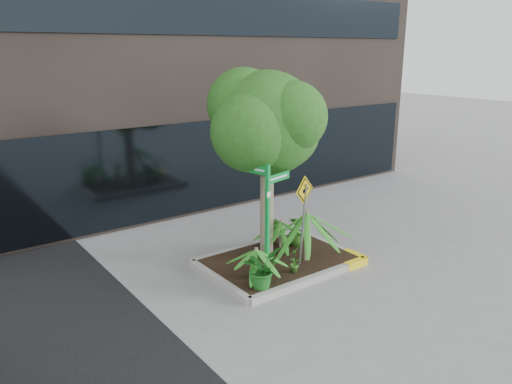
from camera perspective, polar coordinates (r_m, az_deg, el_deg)
ground at (r=10.95m, az=2.81°, el=-9.08°), size 80.00×80.00×0.00m
planter at (r=11.23m, az=2.85°, el=-7.84°), size 3.35×2.36×0.15m
tree at (r=10.58m, az=1.24°, el=7.82°), size 2.86×2.54×4.29m
palm_front at (r=10.81m, az=5.83°, el=-2.43°), size 1.31×1.31×1.45m
palm_left at (r=10.01m, az=0.03°, el=-6.64°), size 0.77×0.77×0.85m
palm_back at (r=11.61m, az=2.83°, el=-3.42°), size 0.76×0.76×0.85m
shrub_a at (r=9.80m, az=0.59°, el=-8.69°), size 0.93×0.93×0.79m
shrub_b at (r=11.85m, az=4.65°, el=-4.48°), size 0.53×0.53×0.70m
shrub_c at (r=10.49m, az=4.43°, el=-7.62°), size 0.41×0.41×0.59m
shrub_d at (r=11.86m, az=1.69°, el=-4.46°), size 0.53×0.53×0.68m
street_sign_post at (r=9.87m, az=1.28°, el=-2.22°), size 0.85×0.73×2.51m
cattle_sign at (r=10.46m, az=5.48°, el=-1.57°), size 0.60×0.19×1.99m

